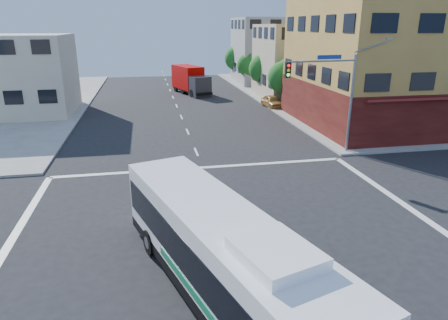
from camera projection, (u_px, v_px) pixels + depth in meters
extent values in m
plane|color=black|center=(234.00, 240.00, 17.35)|extent=(120.00, 120.00, 0.00)
cube|color=gray|center=(423.00, 91.00, 56.19)|extent=(50.00, 50.00, 0.15)
cube|color=#B49440|center=(407.00, 47.00, 35.92)|extent=(18.00, 15.00, 14.00)
cube|color=#5B1E14|center=(399.00, 102.00, 37.52)|extent=(18.09, 15.08, 4.00)
cube|color=#BAA98E|center=(308.00, 61.00, 50.59)|extent=(12.00, 10.00, 9.00)
cube|color=#999994|center=(274.00, 51.00, 63.45)|extent=(12.00, 10.00, 10.00)
cube|color=beige|center=(10.00, 75.00, 40.89)|extent=(12.00, 10.00, 8.00)
cylinder|color=gray|center=(351.00, 105.00, 28.22)|extent=(0.18, 0.18, 7.00)
cylinder|color=gray|center=(322.00, 61.00, 26.54)|extent=(5.01, 0.62, 0.12)
cube|color=black|center=(288.00, 70.00, 26.02)|extent=(0.32, 0.30, 1.00)
sphere|color=#FF0C0C|center=(289.00, 65.00, 25.76)|extent=(0.20, 0.20, 0.20)
sphere|color=yellow|center=(289.00, 70.00, 25.86)|extent=(0.20, 0.20, 0.20)
sphere|color=#19FF33|center=(288.00, 75.00, 25.96)|extent=(0.20, 0.20, 0.20)
cube|color=navy|center=(329.00, 57.00, 26.60)|extent=(1.80, 0.22, 0.28)
cube|color=gray|center=(389.00, 38.00, 27.46)|extent=(0.50, 0.22, 0.14)
cylinder|color=#332312|center=(283.00, 99.00, 45.21)|extent=(0.28, 0.28, 1.92)
sphere|color=#175318|center=(284.00, 77.00, 44.44)|extent=(3.60, 3.60, 3.60)
sphere|color=#175318|center=(289.00, 69.00, 43.94)|extent=(2.52, 2.52, 2.52)
cylinder|color=#332312|center=(263.00, 88.00, 52.63)|extent=(0.28, 0.28, 1.99)
sphere|color=#175318|center=(264.00, 69.00, 51.83)|extent=(3.80, 3.80, 3.80)
sphere|color=#175318|center=(267.00, 61.00, 51.31)|extent=(2.66, 2.66, 2.66)
cylinder|color=#332312|center=(248.00, 81.00, 60.09)|extent=(0.28, 0.28, 1.89)
sphere|color=#175318|center=(248.00, 65.00, 59.35)|extent=(3.40, 3.40, 3.40)
sphere|color=#175318|center=(252.00, 59.00, 58.87)|extent=(2.38, 2.38, 2.38)
cylinder|color=#332312|center=(236.00, 74.00, 67.50)|extent=(0.28, 0.28, 2.03)
sphere|color=#175318|center=(236.00, 58.00, 66.67)|extent=(4.00, 4.00, 4.00)
sphere|color=#175318|center=(239.00, 52.00, 66.14)|extent=(2.80, 2.80, 2.80)
cube|color=black|center=(221.00, 284.00, 13.51)|extent=(6.07, 12.25, 0.45)
cube|color=white|center=(221.00, 252.00, 13.12)|extent=(6.05, 12.23, 2.85)
cube|color=black|center=(221.00, 248.00, 13.07)|extent=(5.99, 11.90, 1.25)
cube|color=black|center=(159.00, 189.00, 18.05)|extent=(2.26, 0.76, 1.35)
cube|color=#E5590C|center=(157.00, 168.00, 17.75)|extent=(1.84, 0.62, 0.28)
cube|color=white|center=(220.00, 215.00, 12.68)|extent=(5.93, 11.98, 0.12)
cube|color=white|center=(276.00, 253.00, 10.11)|extent=(2.37, 2.64, 0.36)
cube|color=#0E7847|center=(192.00, 291.00, 12.35)|extent=(1.68, 5.26, 0.28)
cube|color=#0E7847|center=(261.00, 268.00, 13.52)|extent=(1.68, 5.26, 0.28)
cylinder|color=black|center=(150.00, 242.00, 16.18)|extent=(0.60, 1.08, 1.04)
cylinder|color=#99999E|center=(147.00, 243.00, 16.12)|extent=(0.19, 0.51, 0.52)
cylinder|color=black|center=(203.00, 228.00, 17.27)|extent=(0.60, 1.08, 1.04)
cylinder|color=#99999E|center=(206.00, 228.00, 17.33)|extent=(0.19, 0.51, 0.52)
cube|color=#29282E|center=(200.00, 87.00, 51.65)|extent=(2.90, 2.83, 2.63)
cube|color=black|center=(203.00, 84.00, 50.72)|extent=(2.05, 0.73, 1.01)
cube|color=#C00200|center=(188.00, 77.00, 54.57)|extent=(4.06, 6.14, 3.03)
cube|color=black|center=(192.00, 90.00, 54.07)|extent=(4.62, 8.38, 0.30)
cylinder|color=black|center=(192.00, 93.00, 51.59)|extent=(0.58, 1.05, 1.01)
cylinder|color=black|center=(207.00, 92.00, 52.56)|extent=(0.58, 1.05, 1.01)
cylinder|color=black|center=(183.00, 90.00, 54.02)|extent=(0.58, 1.05, 1.01)
cylinder|color=black|center=(197.00, 89.00, 54.99)|extent=(0.58, 1.05, 1.01)
cylinder|color=black|center=(176.00, 88.00, 56.11)|extent=(0.58, 1.05, 1.01)
cylinder|color=black|center=(190.00, 87.00, 57.09)|extent=(0.58, 1.05, 1.01)
imported|color=#B9853C|center=(272.00, 101.00, 45.22)|extent=(1.89, 4.05, 1.34)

